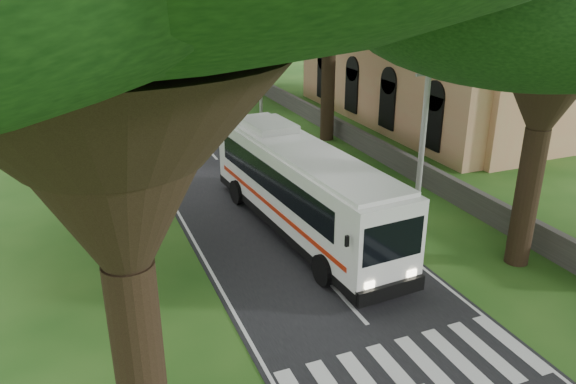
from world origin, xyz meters
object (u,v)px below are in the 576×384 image
(pole_near, at_px, (423,138))
(pedestrian, at_px, (156,195))
(coach_bus, at_px, (301,187))
(church, at_px, (442,53))
(distant_car_b, at_px, (123,65))
(distant_car_c, at_px, (146,56))
(pole_mid, at_px, (260,65))
(pole_far, at_px, (195,35))

(pole_near, height_order, pedestrian, pole_near)
(coach_bus, bearing_deg, pole_near, -25.02)
(church, height_order, coach_bus, church)
(distant_car_b, bearing_deg, distant_car_c, 72.73)
(pole_mid, bearing_deg, church, -19.81)
(pole_near, height_order, distant_car_c, pole_near)
(coach_bus, distance_m, distant_car_c, 50.24)
(distant_car_b, height_order, pedestrian, pedestrian)
(coach_bus, height_order, distant_car_c, coach_bus)
(pole_mid, xyz_separation_m, distant_car_c, (-3.42, 32.00, -3.51))
(church, relative_size, distant_car_c, 5.45)
(pole_mid, bearing_deg, distant_car_b, 104.57)
(church, bearing_deg, pole_near, -128.50)
(distant_car_b, relative_size, distant_car_c, 0.93)
(church, xyz_separation_m, pole_near, (-12.36, -15.55, -0.73))
(pole_far, bearing_deg, distant_car_b, 137.49)
(pole_far, xyz_separation_m, distant_car_c, (-3.42, 12.00, -3.51))
(pole_far, relative_size, pedestrian, 4.25)
(pole_mid, bearing_deg, pole_near, -90.00)
(distant_car_b, distance_m, pedestrian, 40.43)
(distant_car_c, bearing_deg, pole_near, 103.11)
(pole_mid, distance_m, pedestrian, 17.65)
(distant_car_c, xyz_separation_m, pedestrian, (-6.79, -46.03, 0.27))
(coach_bus, relative_size, pedestrian, 6.97)
(coach_bus, bearing_deg, distant_car_b, 88.58)
(distant_car_b, height_order, distant_car_c, distant_car_b)
(pole_near, xyz_separation_m, pole_far, (0.00, 40.00, 0.00))
(distant_car_c, distance_m, pedestrian, 46.53)
(pole_near, distance_m, coach_bus, 5.46)
(pole_near, bearing_deg, coach_bus, 159.13)
(pole_near, bearing_deg, pole_far, 90.00)
(church, xyz_separation_m, pedestrian, (-22.57, -9.57, -3.97))
(pole_far, bearing_deg, coach_bus, -97.02)
(church, distance_m, pole_far, 27.41)
(church, xyz_separation_m, pole_mid, (-12.36, 4.45, -0.73))
(coach_bus, relative_size, distant_car_c, 2.98)
(pole_near, relative_size, pole_mid, 1.00)
(distant_car_b, bearing_deg, pole_mid, -62.01)
(pole_mid, xyz_separation_m, coach_bus, (-4.70, -18.21, -2.12))
(distant_car_b, bearing_deg, pedestrian, -81.38)
(pole_mid, height_order, distant_car_b, pole_mid)
(church, distance_m, distant_car_b, 36.46)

